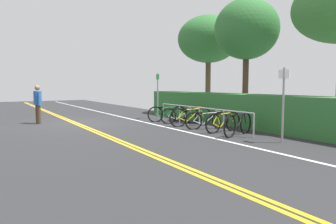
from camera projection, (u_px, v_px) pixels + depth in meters
name	position (u px, v px, depth m)	size (l,w,h in m)	color
ground_plane	(75.00, 124.00, 13.21)	(39.69, 11.91, 0.05)	#2B2B2D
centre_line_yellow_inner	(73.00, 123.00, 13.17)	(35.72, 0.10, 0.00)	gold
centre_line_yellow_outer	(77.00, 123.00, 13.25)	(35.72, 0.10, 0.00)	gold
bike_lane_stripe_white	(133.00, 120.00, 14.56)	(35.72, 0.12, 0.00)	white
bike_rack	(199.00, 112.00, 11.92)	(5.61, 0.05, 0.77)	#9EA0A5
bicycle_0	(167.00, 114.00, 13.77)	(0.59, 1.75, 0.73)	black
bicycle_1	(180.00, 116.00, 13.11)	(0.68, 1.61, 0.70)	black
bicycle_2	(191.00, 117.00, 12.28)	(0.46, 1.82, 0.77)	black
bicycle_3	(207.00, 120.00, 11.48)	(0.63, 1.64, 0.69)	black
bicycle_4	(223.00, 122.00, 10.71)	(0.46, 1.68, 0.73)	black
bicycle_5	(238.00, 124.00, 9.99)	(0.69, 1.74, 0.76)	black
pedestrian	(38.00, 102.00, 13.00)	(0.49, 0.32, 1.60)	#4C3826
sign_post_near	(158.00, 91.00, 14.81)	(0.36, 0.09, 2.17)	gray
sign_post_far	(283.00, 98.00, 8.65)	(0.36, 0.06, 2.09)	gray
hedge_backdrop	(262.00, 112.00, 11.53)	(14.56, 1.27, 1.25)	#2D6B30
tree_near_left	(208.00, 40.00, 17.46)	(3.43, 3.43, 5.45)	brown
tree_mid	(247.00, 30.00, 13.55)	(2.77, 2.77, 5.32)	#473323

